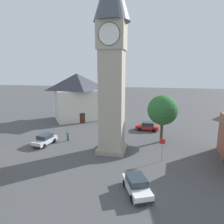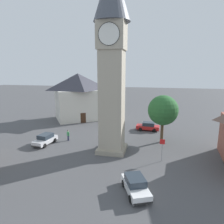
{
  "view_description": "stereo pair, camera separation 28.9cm",
  "coord_description": "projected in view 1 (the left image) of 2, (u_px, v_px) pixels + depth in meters",
  "views": [
    {
      "loc": [
        5.42,
        -25.9,
        11.04
      ],
      "look_at": [
        0.0,
        0.0,
        5.46
      ],
      "focal_mm": 32.93,
      "sensor_mm": 36.0,
      "label": 1
    },
    {
      "loc": [
        5.7,
        -25.84,
        11.04
      ],
      "look_at": [
        0.0,
        0.0,
        5.46
      ],
      "focal_mm": 32.93,
      "sensor_mm": 36.0,
      "label": 2
    }
  ],
  "objects": [
    {
      "name": "ground_plane",
      "position": [
        112.0,
        151.0,
        28.17
      ],
      "size": [
        200.0,
        200.0,
        0.0
      ],
      "primitive_type": "plane",
      "color": "#4C4C4F"
    },
    {
      "name": "building_shop_left",
      "position": [
        77.0,
        96.0,
        45.24
      ],
      "size": [
        12.76,
        12.3,
        10.09
      ],
      "color": "silver",
      "rests_on": "ground"
    },
    {
      "name": "car_red_corner",
      "position": [
        147.0,
        126.0,
        37.5
      ],
      "size": [
        4.23,
        2.03,
        1.53
      ],
      "color": "red",
      "rests_on": "ground"
    },
    {
      "name": "clock_tower",
      "position": [
        112.0,
        45.0,
        25.29
      ],
      "size": [
        4.53,
        4.53,
        23.83
      ],
      "color": "gray",
      "rests_on": "ground"
    },
    {
      "name": "road_sign",
      "position": [
        162.0,
        146.0,
        24.71
      ],
      "size": [
        0.6,
        0.07,
        2.8
      ],
      "color": "gray",
      "rests_on": "ground"
    },
    {
      "name": "car_blue_kerb",
      "position": [
        45.0,
        140.0,
        30.44
      ],
      "size": [
        2.2,
        4.31,
        1.53
      ],
      "color": "silver",
      "rests_on": "ground"
    },
    {
      "name": "tree",
      "position": [
        163.0,
        110.0,
        30.68
      ],
      "size": [
        4.51,
        4.51,
        7.25
      ],
      "color": "brown",
      "rests_on": "ground"
    },
    {
      "name": "pedestrian",
      "position": [
        68.0,
        135.0,
        31.97
      ],
      "size": [
        0.52,
        0.35,
        1.69
      ],
      "color": "#2D3351",
      "rests_on": "ground"
    },
    {
      "name": "car_silver_kerb",
      "position": [
        137.0,
        185.0,
        18.53
      ],
      "size": [
        3.19,
        4.46,
        1.53
      ],
      "color": "white",
      "rests_on": "ground"
    }
  ]
}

